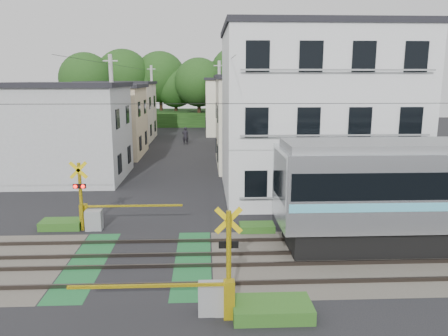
{
  "coord_description": "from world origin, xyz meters",
  "views": [
    {
      "loc": [
        2.38,
        -14.83,
        6.46
      ],
      "look_at": [
        3.25,
        5.0,
        2.43
      ],
      "focal_mm": 35.0,
      "sensor_mm": 36.0,
      "label": 1
    }
  ],
  "objects_px": {
    "crossing_signal_near": "(214,291)",
    "apartment_block": "(314,112)",
    "crossing_signal_far": "(92,214)",
    "pedestrian": "(185,136)"
  },
  "relations": [
    {
      "from": "crossing_signal_near",
      "to": "apartment_block",
      "type": "distance_m",
      "value": 14.95
    },
    {
      "from": "crossing_signal_far",
      "to": "apartment_block",
      "type": "relative_size",
      "value": 0.46
    },
    {
      "from": "crossing_signal_far",
      "to": "pedestrian",
      "type": "height_order",
      "value": "crossing_signal_far"
    },
    {
      "from": "crossing_signal_near",
      "to": "apartment_block",
      "type": "relative_size",
      "value": 0.46
    },
    {
      "from": "pedestrian",
      "to": "crossing_signal_near",
      "type": "bearing_deg",
      "value": 87.37
    },
    {
      "from": "pedestrian",
      "to": "crossing_signal_far",
      "type": "bearing_deg",
      "value": 76.87
    },
    {
      "from": "crossing_signal_near",
      "to": "apartment_block",
      "type": "bearing_deg",
      "value": 65.78
    },
    {
      "from": "apartment_block",
      "to": "crossing_signal_far",
      "type": "bearing_deg",
      "value": -152.22
    },
    {
      "from": "crossing_signal_near",
      "to": "crossing_signal_far",
      "type": "distance_m",
      "value": 8.95
    },
    {
      "from": "crossing_signal_far",
      "to": "pedestrian",
      "type": "distance_m",
      "value": 25.64
    }
  ]
}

